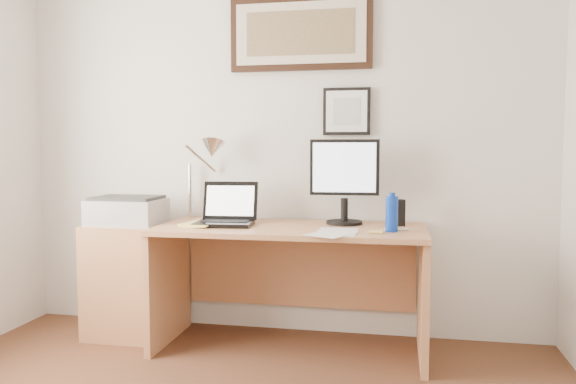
% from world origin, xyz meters
% --- Properties ---
extents(wall_back, '(3.50, 0.02, 2.50)m').
position_xyz_m(wall_back, '(0.00, 2.00, 1.25)').
color(wall_back, silver).
rests_on(wall_back, ground).
extents(side_cabinet, '(0.50, 0.40, 0.73)m').
position_xyz_m(side_cabinet, '(-0.92, 1.68, 0.36)').
color(side_cabinet, '#AE7248').
rests_on(side_cabinet, floor).
extents(water_bottle, '(0.07, 0.07, 0.20)m').
position_xyz_m(water_bottle, '(0.75, 1.54, 0.85)').
color(water_bottle, '#0D33AA').
rests_on(water_bottle, desk).
extents(bottle_cap, '(0.04, 0.04, 0.02)m').
position_xyz_m(bottle_cap, '(0.75, 1.54, 0.96)').
color(bottle_cap, '#0D33AA').
rests_on(bottle_cap, water_bottle).
extents(speaker, '(0.09, 0.09, 0.16)m').
position_xyz_m(speaker, '(0.78, 1.78, 0.83)').
color(speaker, black).
rests_on(speaker, desk).
extents(paper_sheet_a, '(0.22, 0.32, 0.00)m').
position_xyz_m(paper_sheet_a, '(0.45, 1.46, 0.75)').
color(paper_sheet_a, silver).
rests_on(paper_sheet_a, desk).
extents(paper_sheet_b, '(0.30, 0.34, 0.00)m').
position_xyz_m(paper_sheet_b, '(0.43, 1.38, 0.75)').
color(paper_sheet_b, silver).
rests_on(paper_sheet_b, desk).
extents(sticky_pad, '(0.08, 0.08, 0.01)m').
position_xyz_m(sticky_pad, '(0.66, 1.47, 0.76)').
color(sticky_pad, '#DDC868').
rests_on(sticky_pad, desk).
extents(marker_pen, '(0.14, 0.06, 0.02)m').
position_xyz_m(marker_pen, '(0.77, 1.57, 0.76)').
color(marker_pen, white).
rests_on(marker_pen, desk).
extents(book, '(0.23, 0.29, 0.02)m').
position_xyz_m(book, '(-0.48, 1.59, 0.76)').
color(book, '#E0CA69').
rests_on(book, desk).
extents(desk, '(1.60, 0.70, 0.75)m').
position_xyz_m(desk, '(0.15, 1.72, 0.51)').
color(desk, '#AE7248').
rests_on(desk, floor).
extents(laptop, '(0.36, 0.32, 0.26)m').
position_xyz_m(laptop, '(-0.25, 1.64, 0.81)').
color(laptop, black).
rests_on(laptop, desk).
extents(lcd_monitor, '(0.42, 0.22, 0.52)m').
position_xyz_m(lcd_monitor, '(0.46, 1.79, 1.04)').
color(lcd_monitor, black).
rests_on(lcd_monitor, desk).
extents(printer, '(0.44, 0.34, 0.18)m').
position_xyz_m(printer, '(-0.92, 1.67, 0.82)').
color(printer, '#A7A7AA').
rests_on(printer, side_cabinet).
extents(desk_lamp, '(0.29, 0.27, 0.53)m').
position_xyz_m(desk_lamp, '(-0.41, 1.81, 1.19)').
color(desk_lamp, silver).
rests_on(desk_lamp, desk).
extents(picture_large, '(0.92, 0.04, 0.47)m').
position_xyz_m(picture_large, '(0.15, 1.97, 1.95)').
color(picture_large, black).
rests_on(picture_large, wall_back).
extents(picture_small, '(0.30, 0.03, 0.30)m').
position_xyz_m(picture_small, '(0.45, 1.97, 1.45)').
color(picture_small, black).
rests_on(picture_small, wall_back).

